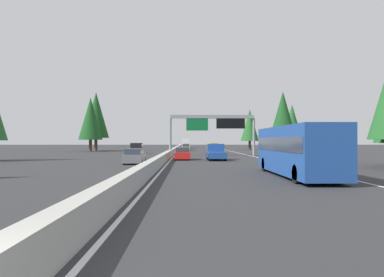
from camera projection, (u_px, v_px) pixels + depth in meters
ground_plane at (174, 154)px, 63.14m from camera, size 320.00×320.00×0.00m
median_barrier at (176, 149)px, 83.14m from camera, size 180.00×0.56×0.90m
shoulder_stripe_right at (235, 152)px, 73.29m from camera, size 160.00×0.16×0.01m
shoulder_stripe_median at (177, 152)px, 73.14m from camera, size 160.00×0.16×0.01m
sign_gantry_overhead at (213, 123)px, 55.58m from camera, size 0.50×12.68×6.04m
bus_near_center at (296, 149)px, 23.50m from camera, size 11.50×2.55×3.10m
pickup_distant_b at (216, 152)px, 43.87m from camera, size 5.60×2.00×1.86m
sedan_far_center at (183, 154)px, 44.38m from camera, size 4.40×1.80×1.47m
box_truck_near_right at (186, 143)px, 117.75m from camera, size 8.50×2.40×2.95m
minivan_mid_left at (213, 146)px, 100.71m from camera, size 5.00×1.95×1.69m
sedan_mid_right at (186, 148)px, 84.77m from camera, size 4.40×1.80×1.47m
sedan_mid_center at (187, 147)px, 101.06m from camera, size 4.40×1.80×1.47m
oncoming_near at (135, 157)px, 36.51m from camera, size 4.40×1.80×1.47m
oncoming_far at (136, 148)px, 65.05m from camera, size 5.60×2.00×1.86m
conifer_right_mid at (283, 116)px, 65.59m from camera, size 4.77×4.77×10.84m
conifer_right_far at (292, 123)px, 74.79m from camera, size 4.18×4.18×9.49m
conifer_right_distant at (250, 125)px, 92.55m from camera, size 4.41×4.41×10.02m
conifer_left_mid at (91, 119)px, 78.20m from camera, size 4.94×4.94×11.22m
conifer_left_far at (96, 115)px, 85.60m from camera, size 5.86×5.86×13.32m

